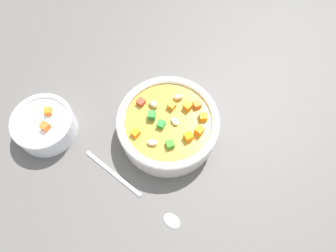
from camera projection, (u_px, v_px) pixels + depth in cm
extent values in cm
cube|color=#565451|center=(168.00, 134.00, 62.95)|extent=(140.00, 140.00, 2.00)
cylinder|color=white|center=(168.00, 127.00, 59.87)|extent=(18.88, 18.88, 4.78)
torus|color=white|center=(168.00, 121.00, 57.28)|extent=(19.31, 19.31, 1.56)
cylinder|color=#BC8F32|center=(168.00, 121.00, 57.52)|extent=(16.06, 16.06, 0.40)
ellipsoid|color=beige|center=(178.00, 97.00, 58.78)|extent=(2.21, 1.90, 1.22)
ellipsoid|color=beige|center=(152.00, 142.00, 55.01)|extent=(2.01, 1.44, 0.93)
cube|color=#2A8431|center=(152.00, 116.00, 56.86)|extent=(1.52, 1.52, 1.54)
cube|color=orange|center=(197.00, 104.00, 58.19)|extent=(1.86, 1.86, 1.08)
ellipsoid|color=beige|center=(153.00, 104.00, 58.17)|extent=(2.21, 1.92, 1.15)
cube|color=green|center=(161.00, 124.00, 56.40)|extent=(1.56, 1.56, 1.15)
cube|color=orange|center=(199.00, 131.00, 55.64)|extent=(1.78, 1.78, 1.55)
cube|color=#BB3923|center=(141.00, 102.00, 58.43)|extent=(1.77, 1.77, 1.03)
cube|color=orange|center=(188.00, 137.00, 55.23)|extent=(1.89, 1.89, 1.41)
cube|color=orange|center=(135.00, 133.00, 55.70)|extent=(1.77, 1.77, 1.11)
ellipsoid|color=beige|center=(175.00, 121.00, 56.91)|extent=(2.18, 2.17, 0.76)
cube|color=#388B28|center=(170.00, 144.00, 54.75)|extent=(1.84, 1.84, 1.16)
cube|color=orange|center=(188.00, 106.00, 57.84)|extent=(1.81, 1.81, 1.39)
cube|color=orange|center=(173.00, 106.00, 57.99)|extent=(1.76, 1.76, 1.20)
cube|color=orange|center=(203.00, 117.00, 57.04)|extent=(1.71, 1.71, 1.17)
cylinder|color=silver|center=(113.00, 173.00, 58.05)|extent=(12.74, 6.55, 0.82)
ellipsoid|color=silver|center=(172.00, 221.00, 54.35)|extent=(3.98, 3.47, 0.94)
cylinder|color=white|center=(45.00, 126.00, 60.29)|extent=(11.69, 11.69, 4.22)
torus|color=white|center=(41.00, 121.00, 58.16)|extent=(11.80, 11.80, 0.94)
cube|color=orange|center=(48.00, 111.00, 58.55)|extent=(1.64, 1.64, 1.28)
cube|color=orange|center=(45.00, 126.00, 57.13)|extent=(1.82, 1.82, 1.44)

